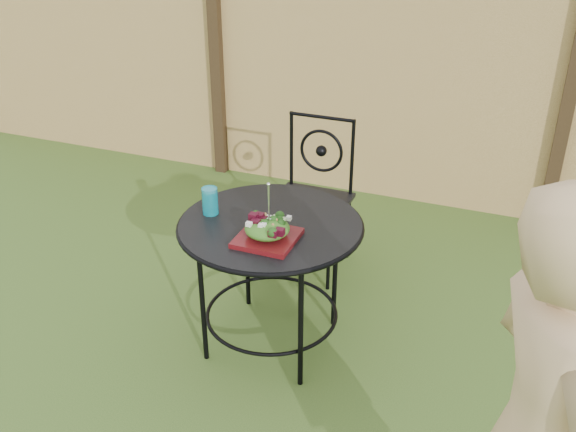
% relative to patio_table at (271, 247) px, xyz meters
% --- Properties ---
extents(ground, '(60.00, 60.00, 0.00)m').
position_rel_patio_table_xyz_m(ground, '(0.01, -0.20, -0.59)').
color(ground, '#2B4717').
rests_on(ground, ground).
extents(fence, '(8.00, 0.12, 1.90)m').
position_rel_patio_table_xyz_m(fence, '(0.01, 1.99, 0.36)').
color(fence, '#E9BD73').
rests_on(fence, ground).
extents(patio_table, '(0.92, 0.92, 0.72)m').
position_rel_patio_table_xyz_m(patio_table, '(0.00, 0.00, 0.00)').
color(patio_table, black).
rests_on(patio_table, ground).
extents(patio_chair, '(0.46, 0.46, 0.95)m').
position_rel_patio_table_xyz_m(patio_chair, '(-0.08, 0.83, -0.08)').
color(patio_chair, black).
rests_on(patio_chair, ground).
extents(salad_plate, '(0.27, 0.27, 0.02)m').
position_rel_patio_table_xyz_m(salad_plate, '(0.06, -0.17, 0.15)').
color(salad_plate, '#4D0B13').
rests_on(salad_plate, patio_table).
extents(salad, '(0.21, 0.21, 0.08)m').
position_rel_patio_table_xyz_m(salad, '(0.06, -0.17, 0.20)').
color(salad, '#235614').
rests_on(salad, salad_plate).
extents(fork, '(0.01, 0.01, 0.18)m').
position_rel_patio_table_xyz_m(fork, '(0.07, -0.17, 0.33)').
color(fork, silver).
rests_on(fork, salad).
extents(drinking_glass, '(0.08, 0.08, 0.14)m').
position_rel_patio_table_xyz_m(drinking_glass, '(-0.32, -0.02, 0.21)').
color(drinking_glass, '#0D889A').
rests_on(drinking_glass, patio_table).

